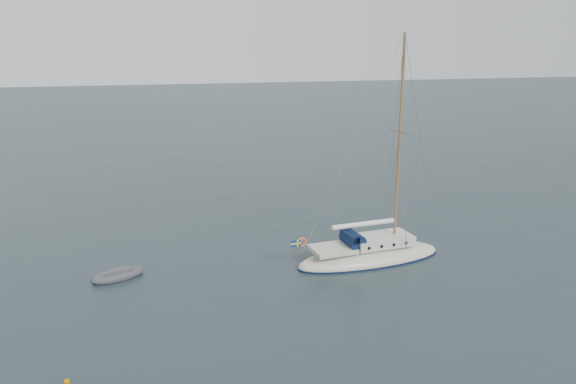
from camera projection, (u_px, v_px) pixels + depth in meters
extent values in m
plane|color=black|center=(323.00, 274.00, 32.29)|extent=(300.00, 300.00, 0.00)
ellipsoid|color=beige|center=(370.00, 258.00, 34.28)|extent=(9.40, 2.92, 1.57)
cube|color=beige|center=(381.00, 240.00, 34.18)|extent=(3.76, 1.98, 0.57)
cube|color=beige|center=(331.00, 248.00, 33.44)|extent=(2.51, 1.98, 0.26)
cylinder|color=#0B1735|center=(352.00, 239.00, 33.64)|extent=(1.00, 1.72, 1.00)
cube|color=#0B1735|center=(349.00, 236.00, 33.53)|extent=(0.47, 1.72, 0.42)
cylinder|color=brown|center=(401.00, 143.00, 32.85)|extent=(0.16, 0.16, 12.53)
cylinder|color=brown|center=(401.00, 132.00, 32.68)|extent=(0.05, 2.30, 0.05)
cylinder|color=brown|center=(363.00, 225.00, 33.58)|extent=(4.38, 0.10, 0.10)
cylinder|color=silver|center=(363.00, 224.00, 33.57)|extent=(4.08, 0.29, 0.29)
cylinder|color=gray|center=(304.00, 243.00, 32.92)|extent=(0.04, 2.30, 0.04)
torus|color=#FF5F1F|center=(300.00, 240.00, 33.49)|extent=(0.56, 0.10, 0.56)
cylinder|color=brown|center=(298.00, 245.00, 32.85)|extent=(0.03, 0.03, 0.94)
cube|color=navy|center=(293.00, 241.00, 32.70)|extent=(0.63, 0.02, 0.40)
cube|color=yellow|center=(293.00, 241.00, 32.70)|extent=(0.65, 0.03, 0.09)
cube|color=yellow|center=(295.00, 241.00, 32.72)|extent=(0.09, 0.03, 0.42)
cylinder|color=black|center=(355.00, 237.00, 34.79)|extent=(0.19, 0.06, 0.19)
cylinder|color=black|center=(367.00, 248.00, 32.91)|extent=(0.19, 0.06, 0.19)
cylinder|color=black|center=(367.00, 236.00, 34.99)|extent=(0.19, 0.06, 0.19)
cylinder|color=black|center=(380.00, 247.00, 33.12)|extent=(0.19, 0.06, 0.19)
cylinder|color=black|center=(380.00, 235.00, 35.19)|extent=(0.19, 0.06, 0.19)
cylinder|color=black|center=(393.00, 245.00, 33.32)|extent=(0.19, 0.06, 0.19)
cylinder|color=black|center=(392.00, 233.00, 35.39)|extent=(0.19, 0.06, 0.19)
cylinder|color=black|center=(406.00, 244.00, 33.52)|extent=(0.19, 0.06, 0.19)
cube|color=#434448|center=(118.00, 276.00, 31.71)|extent=(1.84, 0.76, 0.11)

